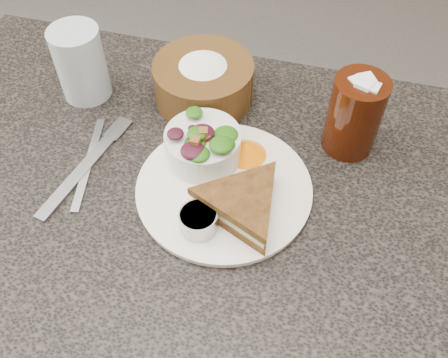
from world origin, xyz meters
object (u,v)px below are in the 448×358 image
cola_glass (355,112)px  dinner_plate (224,189)px  salad_bowl (203,142)px  bread_basket (203,76)px  water_glass (81,63)px  dressing_ramekin (198,221)px  sandwich (243,204)px  dining_table (192,299)px

cola_glass → dinner_plate: bearing=-138.9°
salad_bowl → bread_basket: (-0.04, 0.14, 0.00)m
water_glass → bread_basket: bearing=11.1°
salad_bowl → water_glass: water_glass is taller
salad_bowl → water_glass: size_ratio=0.91×
bread_basket → water_glass: size_ratio=1.34×
dinner_plate → dressing_ramekin: (-0.02, -0.08, 0.02)m
sandwich → bread_basket: bread_basket is taller
sandwich → salad_bowl: size_ratio=1.34×
sandwich → salad_bowl: salad_bowl is taller
dressing_ramekin → cola_glass: size_ratio=0.38×
dining_table → dinner_plate: 0.39m
sandwich → water_glass: (-0.33, 0.19, 0.03)m
cola_glass → water_glass: size_ratio=1.11×
dinner_plate → cola_glass: size_ratio=1.83×
dressing_ramekin → cola_glass: cola_glass is taller
bread_basket → cola_glass: bearing=-10.3°
sandwich → cola_glass: 0.23m
dressing_ramekin → dinner_plate: bearing=78.8°
water_glass → salad_bowl: bearing=-22.7°
salad_bowl → cola_glass: (0.21, 0.10, 0.03)m
dinner_plate → water_glass: water_glass is taller
salad_bowl → bread_basket: 0.15m
bread_basket → cola_glass: cola_glass is taller
sandwich → salad_bowl: bearing=157.4°
dining_table → bread_basket: (-0.02, 0.21, 0.42)m
salad_bowl → bread_basket: size_ratio=0.68×
dining_table → water_glass: water_glass is taller
water_glass → cola_glass: bearing=-0.8°
dining_table → sandwich: (0.10, -0.02, 0.41)m
bread_basket → dressing_ramekin: bearing=-75.0°
sandwich → dressing_ramekin: bearing=-119.1°
dressing_ramekin → water_glass: (-0.28, 0.23, 0.04)m
dining_table → salad_bowl: salad_bowl is taller
dining_table → water_glass: (-0.23, 0.17, 0.44)m
salad_bowl → water_glass: (-0.25, 0.10, 0.02)m
dressing_ramekin → cola_glass: 0.29m
bread_basket → salad_bowl: bearing=-73.8°
dining_table → dinner_plate: dinner_plate is taller
dressing_ramekin → water_glass: water_glass is taller
bread_basket → dining_table: bearing=-83.9°
cola_glass → sandwich: bearing=-125.2°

